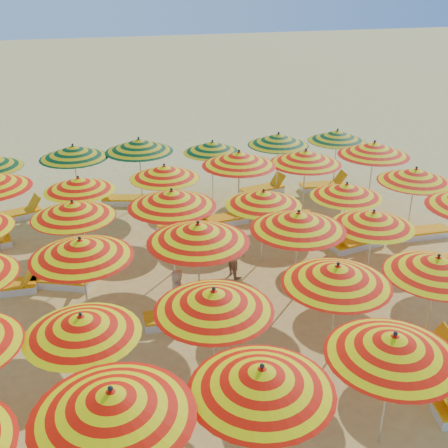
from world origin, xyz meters
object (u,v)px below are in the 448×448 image
at_px(umbrella_14, 198,233).
at_px(lounger_13, 221,220).
at_px(umbrella_22, 346,190).
at_px(umbrella_16, 373,219).
at_px(umbrella_27, 239,159).
at_px(umbrella_33, 212,147).
at_px(umbrella_29, 374,149).
at_px(lounger_6, 181,317).
at_px(umbrella_26, 164,172).
at_px(umbrella_3, 394,346).
at_px(umbrella_21, 263,198).
at_px(lounger_15, 16,215).
at_px(umbrella_34, 278,139).
at_px(lounger_8, 62,281).
at_px(lounger_4, 119,404).
at_px(lounger_14, 283,214).
at_px(umbrella_25, 79,184).
at_px(umbrella_35, 337,136).
at_px(lounger_5, 408,349).
at_px(umbrella_7, 82,325).
at_px(lounger_16, 125,200).
at_px(umbrella_20, 172,199).
at_px(lounger_9, 356,243).
at_px(lounger_10, 421,232).
at_px(umbrella_9, 337,275).
at_px(umbrella_31, 73,152).
at_px(lounger_17, 263,189).
at_px(lounger_12, 184,224).
at_px(umbrella_10, 437,266).
at_px(umbrella_2, 262,379).
at_px(umbrella_23, 416,175).
at_px(umbrella_15, 298,221).
at_px(lounger_7, 5,287).
at_px(umbrella_28, 306,157).
at_px(beachgoer_b, 235,254).
at_px(umbrella_8, 214,300).
at_px(lounger_18, 324,186).
at_px(umbrella_13, 81,249).

height_order(umbrella_14, lounger_13, umbrella_14).
bearing_deg(umbrella_22, umbrella_16, -98.21).
height_order(umbrella_27, umbrella_33, umbrella_27).
bearing_deg(umbrella_29, lounger_6, -146.94).
xyz_separation_m(umbrella_26, umbrella_33, (2.15, 2.39, -0.07)).
bearing_deg(umbrella_3, umbrella_16, 64.17).
bearing_deg(umbrella_21, lounger_15, 144.08).
xyz_separation_m(umbrella_3, umbrella_34, (2.48, 12.06, -0.03)).
bearing_deg(lounger_8, lounger_4, -55.86).
xyz_separation_m(lounger_8, lounger_14, (7.36, 2.59, 0.00)).
relative_size(umbrella_25, umbrella_35, 1.00).
bearing_deg(umbrella_33, lounger_14, -52.24).
height_order(lounger_5, lounger_14, same).
bearing_deg(umbrella_7, lounger_16, 80.16).
height_order(umbrella_20, lounger_9, umbrella_20).
distance_m(lounger_10, lounger_13, 6.45).
height_order(umbrella_9, umbrella_31, umbrella_31).
bearing_deg(lounger_17, umbrella_31, 167.65).
xyz_separation_m(umbrella_9, umbrella_35, (4.70, 9.68, -0.07)).
xyz_separation_m(umbrella_34, lounger_5, (-0.59, -9.99, -1.95)).
height_order(umbrella_20, lounger_12, umbrella_20).
distance_m(umbrella_10, umbrella_33, 10.22).
height_order(umbrella_2, umbrella_23, umbrella_2).
height_order(umbrella_33, lounger_9, umbrella_33).
height_order(umbrella_21, umbrella_22, umbrella_21).
relative_size(umbrella_9, lounger_15, 1.35).
bearing_deg(umbrella_2, umbrella_26, 88.52).
xyz_separation_m(lounger_6, lounger_8, (-2.76, 2.56, 0.00)).
height_order(umbrella_9, umbrella_15, umbrella_15).
distance_m(umbrella_33, umbrella_35, 4.82).
distance_m(umbrella_23, lounger_15, 13.11).
distance_m(umbrella_15, lounger_7, 7.86).
bearing_deg(umbrella_14, umbrella_28, 45.30).
bearing_deg(lounger_7, umbrella_26, 30.41).
bearing_deg(lounger_5, lounger_9, 90.56).
relative_size(umbrella_16, lounger_9, 1.45).
bearing_deg(umbrella_34, umbrella_20, -134.63).
bearing_deg(umbrella_25, beachgoer_b, -38.38).
distance_m(umbrella_29, lounger_4, 12.31).
xyz_separation_m(umbrella_23, lounger_9, (-1.88, -0.18, -1.95)).
relative_size(umbrella_35, lounger_16, 1.42).
bearing_deg(umbrella_21, umbrella_22, 1.13).
bearing_deg(lounger_7, umbrella_8, -47.38).
height_order(umbrella_21, lounger_16, umbrella_21).
bearing_deg(umbrella_28, umbrella_27, 172.57).
bearing_deg(lounger_18, lounger_6, -129.28).
relative_size(umbrella_7, umbrella_23, 0.99).
height_order(umbrella_34, lounger_12, umbrella_34).
height_order(umbrella_23, lounger_9, umbrella_23).
xyz_separation_m(umbrella_13, lounger_15, (-2.06, 7.25, -2.02)).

